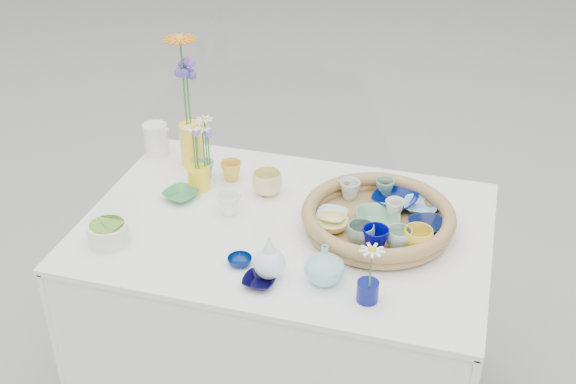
# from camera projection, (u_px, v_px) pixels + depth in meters

# --- Properties ---
(wicker_tray) EXTENTS (0.47, 0.47, 0.08)m
(wicker_tray) POSITION_uv_depth(u_px,v_px,m) (378.00, 219.00, 2.22)
(wicker_tray) COLOR olive
(wicker_tray) RESTS_ON display_table
(tray_ceramic_0) EXTENTS (0.17, 0.17, 0.03)m
(tray_ceramic_0) POSITION_uv_depth(u_px,v_px,m) (395.00, 200.00, 2.32)
(tray_ceramic_0) COLOR #000D50
(tray_ceramic_0) RESTS_ON wicker_tray
(tray_ceramic_1) EXTENTS (0.15, 0.15, 0.03)m
(tray_ceramic_1) POSITION_uv_depth(u_px,v_px,m) (427.00, 226.00, 2.20)
(tray_ceramic_1) COLOR #07123B
(tray_ceramic_1) RESTS_ON wicker_tray
(tray_ceramic_2) EXTENTS (0.12, 0.12, 0.07)m
(tray_ceramic_2) POSITION_uv_depth(u_px,v_px,m) (418.00, 239.00, 2.10)
(tray_ceramic_2) COLOR yellow
(tray_ceramic_2) RESTS_ON wicker_tray
(tray_ceramic_3) EXTENTS (0.17, 0.17, 0.03)m
(tray_ceramic_3) POSITION_uv_depth(u_px,v_px,m) (378.00, 218.00, 2.23)
(tray_ceramic_3) COLOR #579464
(tray_ceramic_3) RESTS_ON wicker_tray
(tray_ceramic_4) EXTENTS (0.09, 0.09, 0.07)m
(tray_ceramic_4) POSITION_uv_depth(u_px,v_px,m) (361.00, 234.00, 2.12)
(tray_ceramic_4) COLOR gray
(tray_ceramic_4) RESTS_ON wicker_tray
(tray_ceramic_5) EXTENTS (0.10, 0.10, 0.02)m
(tray_ceramic_5) POSITION_uv_depth(u_px,v_px,m) (332.00, 216.00, 2.25)
(tray_ceramic_5) COLOR silver
(tray_ceramic_5) RESTS_ON wicker_tray
(tray_ceramic_6) EXTENTS (0.08, 0.08, 0.06)m
(tray_ceramic_6) POSITION_uv_depth(u_px,v_px,m) (350.00, 190.00, 2.34)
(tray_ceramic_6) COLOR silver
(tray_ceramic_6) RESTS_ON wicker_tray
(tray_ceramic_7) EXTENTS (0.08, 0.08, 0.06)m
(tray_ceramic_7) POSITION_uv_depth(u_px,v_px,m) (395.00, 208.00, 2.25)
(tray_ceramic_7) COLOR silver
(tray_ceramic_7) RESTS_ON wicker_tray
(tray_ceramic_8) EXTENTS (0.12, 0.12, 0.03)m
(tray_ceramic_8) POSITION_uv_depth(u_px,v_px,m) (420.00, 206.00, 2.29)
(tray_ceramic_8) COLOR #87C2FC
(tray_ceramic_8) RESTS_ON wicker_tray
(tray_ceramic_9) EXTENTS (0.09, 0.09, 0.07)m
(tray_ceramic_9) POSITION_uv_depth(u_px,v_px,m) (375.00, 239.00, 2.10)
(tray_ceramic_9) COLOR #000174
(tray_ceramic_9) RESTS_ON wicker_tray
(tray_ceramic_10) EXTENTS (0.12, 0.12, 0.03)m
(tray_ceramic_10) POSITION_uv_depth(u_px,v_px,m) (332.00, 224.00, 2.20)
(tray_ceramic_10) COLOR #EBD475
(tray_ceramic_10) RESTS_ON wicker_tray
(tray_ceramic_11) EXTENTS (0.10, 0.10, 0.06)m
(tray_ceramic_11) POSITION_uv_depth(u_px,v_px,m) (399.00, 239.00, 2.11)
(tray_ceramic_11) COLOR #9EBCB2
(tray_ceramic_11) RESTS_ON wicker_tray
(tray_ceramic_12) EXTENTS (0.07, 0.07, 0.06)m
(tray_ceramic_12) POSITION_uv_depth(u_px,v_px,m) (385.00, 188.00, 2.36)
(tray_ceramic_12) COLOR #609A80
(tray_ceramic_12) RESTS_ON wicker_tray
(loose_ceramic_0) EXTENTS (0.08, 0.08, 0.07)m
(loose_ceramic_0) POSITION_uv_depth(u_px,v_px,m) (231.00, 171.00, 2.48)
(loose_ceramic_0) COLOR gold
(loose_ceramic_0) RESTS_ON display_table
(loose_ceramic_1) EXTENTS (0.12, 0.12, 0.08)m
(loose_ceramic_1) POSITION_uv_depth(u_px,v_px,m) (267.00, 183.00, 2.40)
(loose_ceramic_1) COLOR #DFD97E
(loose_ceramic_1) RESTS_ON display_table
(loose_ceramic_2) EXTENTS (0.14, 0.14, 0.03)m
(loose_ceramic_2) POSITION_uv_depth(u_px,v_px,m) (181.00, 195.00, 2.38)
(loose_ceramic_2) COLOR #3B8F4B
(loose_ceramic_2) RESTS_ON display_table
(loose_ceramic_3) EXTENTS (0.09, 0.09, 0.07)m
(loose_ceramic_3) POSITION_uv_depth(u_px,v_px,m) (229.00, 204.00, 2.30)
(loose_ceramic_3) COLOR white
(loose_ceramic_3) RESTS_ON display_table
(loose_ceramic_4) EXTENTS (0.09, 0.09, 0.02)m
(loose_ceramic_4) POSITION_uv_depth(u_px,v_px,m) (240.00, 261.00, 2.08)
(loose_ceramic_4) COLOR #001654
(loose_ceramic_4) RESTS_ON display_table
(loose_ceramic_5) EXTENTS (0.07, 0.07, 0.06)m
(loose_ceramic_5) POSITION_uv_depth(u_px,v_px,m) (205.00, 169.00, 2.49)
(loose_ceramic_5) COLOR #92BBAE
(loose_ceramic_5) RESTS_ON display_table
(loose_ceramic_6) EXTENTS (0.09, 0.09, 0.02)m
(loose_ceramic_6) POSITION_uv_depth(u_px,v_px,m) (259.00, 281.00, 2.00)
(loose_ceramic_6) COLOR black
(loose_ceramic_6) RESTS_ON display_table
(fluted_bowl) EXTENTS (0.15, 0.15, 0.06)m
(fluted_bowl) POSITION_uv_depth(u_px,v_px,m) (108.00, 233.00, 2.16)
(fluted_bowl) COLOR beige
(fluted_bowl) RESTS_ON display_table
(bud_vase_paleblue) EXTENTS (0.12, 0.12, 0.14)m
(bud_vase_paleblue) POSITION_uv_depth(u_px,v_px,m) (269.00, 256.00, 2.00)
(bud_vase_paleblue) COLOR white
(bud_vase_paleblue) RESTS_ON display_table
(bud_vase_seafoam) EXTENTS (0.12, 0.12, 0.12)m
(bud_vase_seafoam) POSITION_uv_depth(u_px,v_px,m) (324.00, 264.00, 1.99)
(bud_vase_seafoam) COLOR #8DD4C7
(bud_vase_seafoam) RESTS_ON display_table
(bud_vase_cobalt) EXTENTS (0.07, 0.07, 0.06)m
(bud_vase_cobalt) POSITION_uv_depth(u_px,v_px,m) (368.00, 291.00, 1.93)
(bud_vase_cobalt) COLOR navy
(bud_vase_cobalt) RESTS_ON display_table
(single_daisy) EXTENTS (0.09, 0.09, 0.14)m
(single_daisy) POSITION_uv_depth(u_px,v_px,m) (371.00, 268.00, 1.87)
(single_daisy) COLOR white
(single_daisy) RESTS_ON bud_vase_cobalt
(tall_vase_yellow) EXTENTS (0.09, 0.09, 0.16)m
(tall_vase_yellow) POSITION_uv_depth(u_px,v_px,m) (192.00, 145.00, 2.55)
(tall_vase_yellow) COLOR yellow
(tall_vase_yellow) RESTS_ON display_table
(gerbera) EXTENTS (0.14, 0.14, 0.33)m
(gerbera) POSITION_uv_depth(u_px,v_px,m) (184.00, 83.00, 2.42)
(gerbera) COLOR orange
(gerbera) RESTS_ON tall_vase_yellow
(hydrangea) EXTENTS (0.10, 0.10, 0.28)m
(hydrangea) POSITION_uv_depth(u_px,v_px,m) (188.00, 98.00, 2.45)
(hydrangea) COLOR #4A4299
(hydrangea) RESTS_ON tall_vase_yellow
(white_pitcher) EXTENTS (0.14, 0.12, 0.12)m
(white_pitcher) POSITION_uv_depth(u_px,v_px,m) (156.00, 139.00, 2.63)
(white_pitcher) COLOR white
(white_pitcher) RESTS_ON display_table
(daisy_cup) EXTENTS (0.09, 0.09, 0.08)m
(daisy_cup) POSITION_uv_depth(u_px,v_px,m) (199.00, 178.00, 2.42)
(daisy_cup) COLOR yellow
(daisy_cup) RESTS_ON display_table
(daisy_posy) EXTENTS (0.09, 0.09, 0.17)m
(daisy_posy) POSITION_uv_depth(u_px,v_px,m) (200.00, 144.00, 2.37)
(daisy_posy) COLOR white
(daisy_posy) RESTS_ON daisy_cup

